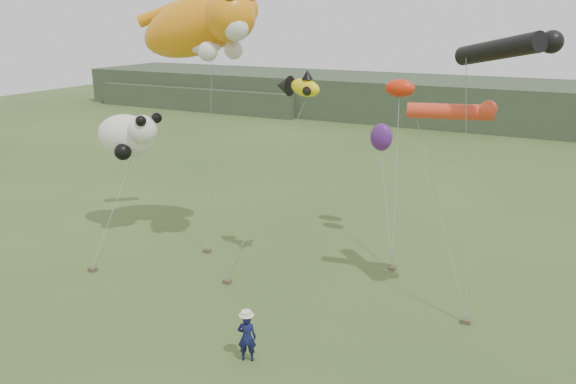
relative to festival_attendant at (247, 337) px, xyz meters
The scene contains 9 objects.
ground 0.78m from the festival_attendant, 95.97° to the right, with size 120.00×120.00×0.00m, color #385123.
headland 44.64m from the festival_attendant, 94.02° to the left, with size 90.00×13.00×4.00m.
festival_attendant is the anchor object (origin of this frame).
sandbag_anchors 5.61m from the festival_attendant, 111.70° to the left, with size 14.48×5.80×0.15m.
cat_kite 12.68m from the festival_attendant, 129.81° to the left, with size 6.83×3.92×3.76m.
fish_kite 9.26m from the festival_attendant, 102.97° to the left, with size 2.02×1.34×1.04m.
tube_kites 10.95m from the festival_attendant, 50.57° to the left, with size 4.60×2.68×2.93m.
panda_kite 12.73m from the festival_attendant, 146.61° to the left, with size 3.39×2.19×2.11m.
misc_kites 12.08m from the festival_attendant, 86.09° to the left, with size 1.67×1.22×3.05m.
Camera 1 is at (7.64, -12.24, 9.71)m, focal length 35.00 mm.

